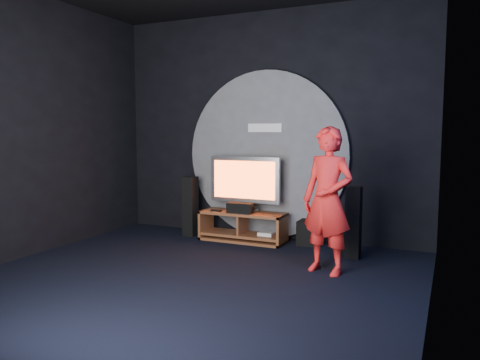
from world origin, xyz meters
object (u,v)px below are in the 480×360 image
Objects in this scene: subwoofer at (310,233)px; tower_speaker_left at (190,206)px; tower_speaker_right at (353,223)px; player at (328,200)px; tv at (245,182)px; media_console at (243,228)px.

tower_speaker_left is at bearing -174.08° from subwoofer.
player is at bearing -101.31° from tower_speaker_right.
tower_speaker_right is (1.71, -0.33, -0.43)m from tv.
tower_speaker_left and tower_speaker_right have the same top height.
media_console is 0.76× the size of player.
media_console is 1.17× the size of tv.
tower_speaker_left is 2.72m from player.
player is at bearing -65.92° from subwoofer.
media_console is 0.97m from tower_speaker_left.
subwoofer is at bearing 11.44° from media_console.
player is at bearing -23.03° from tower_speaker_left.
player reaches higher than media_console.
tv reaches higher than media_console.
tv is at bearing -172.40° from subwoofer.
tower_speaker_left is 0.55× the size of player.
media_console is at bearing -0.08° from tower_speaker_left.
media_console is 3.66× the size of subwoofer.
player is (2.47, -1.05, 0.39)m from tower_speaker_left.
media_console is at bearing -83.70° from tv.
tower_speaker_right is at bearing -5.77° from tower_speaker_left.
subwoofer is (1.00, 0.13, -0.73)m from tv.
media_console is 1.39× the size of tower_speaker_right.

